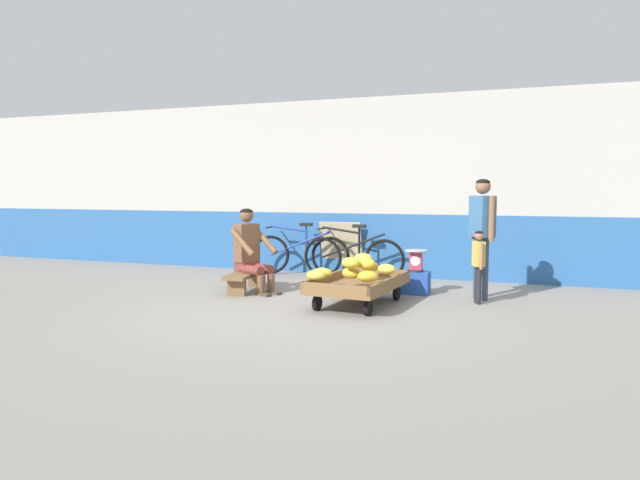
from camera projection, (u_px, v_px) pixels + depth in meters
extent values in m
plane|color=gray|center=(291.00, 313.00, 6.49)|extent=(80.00, 80.00, 0.00)
cube|color=#2D609E|center=(367.00, 244.00, 9.43)|extent=(16.00, 0.30, 1.01)
cube|color=#B7B2A8|center=(368.00, 156.00, 9.31)|extent=(16.00, 0.30, 1.86)
cube|color=brown|center=(359.00, 286.00, 6.90)|extent=(0.97, 1.51, 0.05)
cube|color=brown|center=(329.00, 278.00, 7.07)|extent=(0.18, 1.44, 0.10)
cube|color=brown|center=(390.00, 282.00, 6.72)|extent=(0.18, 1.44, 0.10)
cube|color=brown|center=(379.00, 272.00, 7.52)|extent=(0.84, 0.12, 0.10)
cube|color=brown|center=(335.00, 289.00, 6.27)|extent=(0.84, 0.12, 0.10)
cylinder|color=black|center=(351.00, 289.00, 7.50)|extent=(0.07, 0.18, 0.18)
cylinder|color=black|center=(397.00, 293.00, 7.23)|extent=(0.07, 0.18, 0.18)
cylinder|color=black|center=(317.00, 303.00, 6.60)|extent=(0.07, 0.18, 0.18)
cylinder|color=black|center=(368.00, 308.00, 6.33)|extent=(0.07, 0.18, 0.18)
ellipsoid|color=gold|center=(323.00, 273.00, 6.65)|extent=(0.27, 0.22, 0.13)
ellipsoid|color=gold|center=(351.00, 273.00, 6.65)|extent=(0.29, 0.27, 0.13)
ellipsoid|color=gold|center=(368.00, 277.00, 6.39)|extent=(0.29, 0.27, 0.13)
ellipsoid|color=gold|center=(370.00, 266.00, 7.26)|extent=(0.29, 0.25, 0.13)
ellipsoid|color=yellow|center=(387.00, 269.00, 6.98)|extent=(0.29, 0.26, 0.13)
ellipsoid|color=gold|center=(316.00, 275.00, 6.49)|extent=(0.25, 0.20, 0.13)
ellipsoid|color=gold|center=(366.00, 264.00, 6.58)|extent=(0.29, 0.25, 0.13)
ellipsoid|color=gold|center=(351.00, 263.00, 6.52)|extent=(0.30, 0.29, 0.13)
ellipsoid|color=gold|center=(363.00, 258.00, 7.01)|extent=(0.27, 0.23, 0.13)
cube|color=brown|center=(247.00, 273.00, 7.88)|extent=(0.42, 1.13, 0.05)
cube|color=brown|center=(257.00, 279.00, 8.27)|extent=(0.25, 0.11, 0.22)
cube|color=brown|center=(237.00, 288.00, 7.52)|extent=(0.25, 0.11, 0.22)
cylinder|color=brown|center=(271.00, 284.00, 7.68)|extent=(0.10, 0.10, 0.27)
cube|color=#4C3D2D|center=(274.00, 293.00, 7.65)|extent=(0.24, 0.17, 0.04)
cylinder|color=brown|center=(261.00, 269.00, 7.80)|extent=(0.42, 0.28, 0.13)
cylinder|color=brown|center=(261.00, 285.00, 7.55)|extent=(0.10, 0.10, 0.27)
cube|color=#4C3D2D|center=(264.00, 294.00, 7.52)|extent=(0.24, 0.17, 0.04)
cylinder|color=brown|center=(251.00, 270.00, 7.67)|extent=(0.42, 0.28, 0.13)
cube|color=brown|center=(247.00, 266.00, 7.87)|extent=(0.32, 0.35, 0.14)
cube|color=brown|center=(247.00, 243.00, 7.85)|extent=(0.30, 0.37, 0.52)
cylinder|color=brown|center=(265.00, 241.00, 7.87)|extent=(0.46, 0.26, 0.36)
cylinder|color=brown|center=(242.00, 242.00, 7.59)|extent=(0.46, 0.26, 0.36)
sphere|color=brown|center=(246.00, 215.00, 7.81)|extent=(0.19, 0.19, 0.19)
ellipsoid|color=black|center=(246.00, 212.00, 7.81)|extent=(0.17, 0.17, 0.09)
cube|color=#234CA8|center=(416.00, 283.00, 7.67)|extent=(0.36, 0.28, 0.30)
cylinder|color=#28282D|center=(416.00, 271.00, 7.65)|extent=(0.20, 0.20, 0.03)
cube|color=#C6384C|center=(416.00, 261.00, 7.64)|extent=(0.16, 0.10, 0.24)
cylinder|color=white|center=(415.00, 261.00, 7.59)|extent=(0.13, 0.01, 0.13)
cylinder|color=#B2B5BA|center=(416.00, 251.00, 7.63)|extent=(0.30, 0.30, 0.01)
torus|color=black|center=(271.00, 255.00, 9.50)|extent=(0.64, 0.11, 0.64)
torus|color=black|center=(330.00, 256.00, 9.25)|extent=(0.64, 0.11, 0.64)
cylinder|color=#234299|center=(300.00, 243.00, 9.36)|extent=(1.03, 0.14, 0.43)
cylinder|color=#234299|center=(306.00, 241.00, 9.33)|extent=(0.04, 0.04, 0.48)
cylinder|color=#234299|center=(288.00, 228.00, 9.39)|extent=(0.62, 0.10, 0.12)
cube|color=black|center=(306.00, 225.00, 9.31)|extent=(0.21, 0.12, 0.05)
cylinder|color=black|center=(271.00, 227.00, 9.46)|extent=(0.08, 0.48, 0.03)
torus|color=black|center=(323.00, 257.00, 9.16)|extent=(0.64, 0.06, 0.64)
torus|color=black|center=(385.00, 260.00, 8.80)|extent=(0.64, 0.06, 0.64)
cylinder|color=black|center=(353.00, 246.00, 8.96)|extent=(1.03, 0.05, 0.43)
cylinder|color=black|center=(359.00, 243.00, 8.92)|extent=(0.04, 0.04, 0.48)
cylinder|color=black|center=(341.00, 230.00, 9.01)|extent=(0.62, 0.05, 0.12)
cube|color=black|center=(359.00, 226.00, 8.90)|extent=(0.20, 0.10, 0.05)
cylinder|color=black|center=(323.00, 228.00, 9.12)|extent=(0.04, 0.48, 0.03)
cube|color=#C6B289|center=(342.00, 248.00, 9.40)|extent=(0.70, 0.25, 0.88)
cylinder|color=#38425B|center=(484.00, 269.00, 7.19)|extent=(0.10, 0.10, 0.80)
cylinder|color=#38425B|center=(477.00, 267.00, 7.34)|extent=(0.10, 0.10, 0.80)
cube|color=#386693|center=(482.00, 216.00, 7.21)|extent=(0.35, 0.38, 0.52)
cylinder|color=brown|center=(492.00, 219.00, 7.01)|extent=(0.07, 0.07, 0.56)
cylinder|color=brown|center=(473.00, 217.00, 7.41)|extent=(0.07, 0.07, 0.56)
sphere|color=brown|center=(483.00, 187.00, 7.18)|extent=(0.19, 0.19, 0.19)
ellipsoid|color=black|center=(483.00, 182.00, 7.17)|extent=(0.17, 0.17, 0.09)
cylinder|color=#232328|center=(479.00, 286.00, 6.95)|extent=(0.06, 0.06, 0.46)
cylinder|color=#232328|center=(477.00, 284.00, 7.04)|extent=(0.06, 0.06, 0.46)
cube|color=gold|center=(479.00, 254.00, 6.96)|extent=(0.17, 0.21, 0.30)
cylinder|color=#9E704C|center=(481.00, 256.00, 6.84)|extent=(0.04, 0.04, 0.32)
cylinder|color=#9E704C|center=(476.00, 254.00, 7.09)|extent=(0.04, 0.04, 0.32)
sphere|color=#9E704C|center=(479.00, 235.00, 6.94)|extent=(0.11, 0.11, 0.11)
ellipsoid|color=black|center=(479.00, 233.00, 6.94)|extent=(0.10, 0.10, 0.05)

